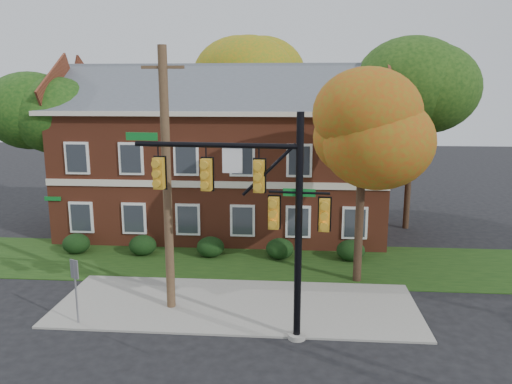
# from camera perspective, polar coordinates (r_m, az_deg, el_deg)

# --- Properties ---
(ground) EXTENTS (120.00, 120.00, 0.00)m
(ground) POSITION_cam_1_polar(r_m,az_deg,el_deg) (19.15, -2.58, -14.10)
(ground) COLOR black
(ground) RESTS_ON ground
(sidewalk) EXTENTS (14.00, 5.00, 0.08)m
(sidewalk) POSITION_cam_1_polar(r_m,az_deg,el_deg) (20.04, -2.22, -12.76)
(sidewalk) COLOR gray
(sidewalk) RESTS_ON ground
(grass_strip) EXTENTS (30.00, 6.00, 0.04)m
(grass_strip) POSITION_cam_1_polar(r_m,az_deg,el_deg) (24.66, -0.85, -8.03)
(grass_strip) COLOR #193811
(grass_strip) RESTS_ON ground
(apartment_building) EXTENTS (18.80, 8.80, 9.74)m
(apartment_building) POSITION_cam_1_polar(r_m,az_deg,el_deg) (29.56, -3.66, 5.14)
(apartment_building) COLOR brown
(apartment_building) RESTS_ON ground
(hedge_far_left) EXTENTS (1.40, 1.26, 1.05)m
(hedge_far_left) POSITION_cam_1_polar(r_m,az_deg,el_deg) (27.45, -19.85, -5.57)
(hedge_far_left) COLOR black
(hedge_far_left) RESTS_ON ground
(hedge_left) EXTENTS (1.40, 1.26, 1.05)m
(hedge_left) POSITION_cam_1_polar(r_m,az_deg,el_deg) (26.22, -12.83, -5.96)
(hedge_left) COLOR black
(hedge_left) RESTS_ON ground
(hedge_center) EXTENTS (1.40, 1.26, 1.05)m
(hedge_center) POSITION_cam_1_polar(r_m,az_deg,el_deg) (25.41, -5.22, -6.27)
(hedge_center) COLOR black
(hedge_center) RESTS_ON ground
(hedge_right) EXTENTS (1.40, 1.26, 1.05)m
(hedge_right) POSITION_cam_1_polar(r_m,az_deg,el_deg) (25.07, 2.74, -6.49)
(hedge_right) COLOR black
(hedge_right) RESTS_ON ground
(hedge_far_right) EXTENTS (1.40, 1.26, 1.05)m
(hedge_far_right) POSITION_cam_1_polar(r_m,az_deg,el_deg) (25.21, 10.77, -6.58)
(hedge_far_right) COLOR black
(hedge_far_right) RESTS_ON ground
(tree_near_right) EXTENTS (4.50, 4.25, 8.58)m
(tree_near_right) POSITION_cam_1_polar(r_m,az_deg,el_deg) (21.27, 12.80, 6.91)
(tree_near_right) COLOR black
(tree_near_right) RESTS_ON ground
(tree_left_rear) EXTENTS (5.40, 5.10, 8.88)m
(tree_left_rear) POSITION_cam_1_polar(r_m,az_deg,el_deg) (31.28, -22.12, 7.78)
(tree_left_rear) COLOR black
(tree_left_rear) RESTS_ON ground
(tree_right_rear) EXTENTS (6.30, 5.95, 10.62)m
(tree_right_rear) POSITION_cam_1_polar(r_m,az_deg,el_deg) (30.77, 18.25, 10.69)
(tree_right_rear) COLOR black
(tree_right_rear) RESTS_ON ground
(tree_far_rear) EXTENTS (6.84, 6.46, 11.52)m
(tree_far_rear) POSITION_cam_1_polar(r_m,az_deg,el_deg) (37.03, 0.12, 12.43)
(tree_far_rear) COLOR black
(tree_far_rear) RESTS_ON ground
(traffic_signal) EXTENTS (6.83, 0.91, 7.64)m
(traffic_signal) POSITION_cam_1_polar(r_m,az_deg,el_deg) (16.24, 0.11, -1.06)
(traffic_signal) COLOR gray
(traffic_signal) RESTS_ON ground
(utility_pole) EXTENTS (1.53, 0.33, 9.85)m
(utility_pole) POSITION_cam_1_polar(r_m,az_deg,el_deg) (18.63, -10.15, 1.19)
(utility_pole) COLOR #4F3625
(utility_pole) RESTS_ON ground
(sign_post) EXTENTS (0.34, 0.19, 2.46)m
(sign_post) POSITION_cam_1_polar(r_m,az_deg,el_deg) (19.02, -19.96, -9.54)
(sign_post) COLOR slate
(sign_post) RESTS_ON ground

